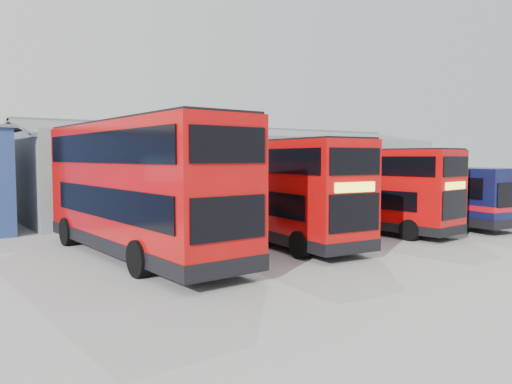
{
  "coord_description": "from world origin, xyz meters",
  "views": [
    {
      "loc": [
        -12.37,
        -10.66,
        3.65
      ],
      "look_at": [
        0.62,
        7.33,
        2.1
      ],
      "focal_mm": 35.0,
      "sensor_mm": 36.0,
      "label": 1
    }
  ],
  "objects_px": {
    "maintenance_shed": "(237,171)",
    "double_decker_right": "(364,190)",
    "double_decker_left": "(138,190)",
    "single_decker_blue": "(420,195)",
    "double_decker_centre": "(275,192)"
  },
  "relations": [
    {
      "from": "double_decker_right",
      "to": "double_decker_centre",
      "type": "bearing_deg",
      "value": 176.0
    },
    {
      "from": "maintenance_shed",
      "to": "double_decker_right",
      "type": "distance_m",
      "value": 13.82
    },
    {
      "from": "double_decker_left",
      "to": "single_decker_blue",
      "type": "bearing_deg",
      "value": 178.67
    },
    {
      "from": "maintenance_shed",
      "to": "double_decker_left",
      "type": "xyz_separation_m",
      "value": [
        -13.28,
        -13.5,
        -0.14
      ]
    },
    {
      "from": "maintenance_shed",
      "to": "double_decker_right",
      "type": "xyz_separation_m",
      "value": [
        -1.49,
        -13.73,
        -0.59
      ]
    },
    {
      "from": "maintenance_shed",
      "to": "double_decker_left",
      "type": "height_order",
      "value": "maintenance_shed"
    },
    {
      "from": "double_decker_left",
      "to": "single_decker_blue",
      "type": "relative_size",
      "value": 1.01
    },
    {
      "from": "double_decker_right",
      "to": "single_decker_blue",
      "type": "bearing_deg",
      "value": -0.49
    },
    {
      "from": "double_decker_centre",
      "to": "double_decker_left",
      "type": "bearing_deg",
      "value": -176.87
    },
    {
      "from": "double_decker_left",
      "to": "double_decker_right",
      "type": "height_order",
      "value": "double_decker_left"
    },
    {
      "from": "maintenance_shed",
      "to": "single_decker_blue",
      "type": "bearing_deg",
      "value": -75.11
    },
    {
      "from": "single_decker_blue",
      "to": "maintenance_shed",
      "type": "bearing_deg",
      "value": -66.88
    },
    {
      "from": "single_decker_blue",
      "to": "double_decker_left",
      "type": "bearing_deg",
      "value": 8.72
    },
    {
      "from": "double_decker_centre",
      "to": "double_decker_right",
      "type": "bearing_deg",
      "value": 6.67
    },
    {
      "from": "double_decker_left",
      "to": "double_decker_right",
      "type": "distance_m",
      "value": 11.8
    }
  ]
}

